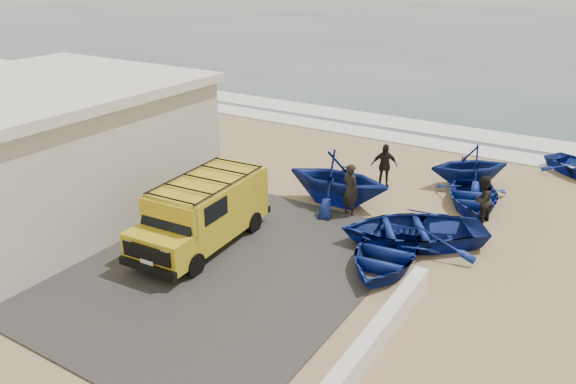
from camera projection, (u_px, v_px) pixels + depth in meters
The scene contains 16 objects.
ground at pixel (262, 239), 17.05m from camera, with size 160.00×160.00×0.00m, color tan.
slab at pixel (167, 248), 16.45m from camera, with size 12.00×10.00×0.05m, color #3A3835.
ocean at pixel (552, 37), 60.96m from camera, with size 180.00×88.00×0.01m, color #385166.
surf_line at pixel (405, 139), 26.45m from camera, with size 180.00×1.60×0.06m, color white.
surf_wash at pixel (423, 127), 28.41m from camera, with size 180.00×2.20×0.04m, color white.
building at pixel (37, 148), 18.31m from camera, with size 8.40×9.40×4.30m.
parapet at pixel (374, 338), 12.15m from camera, with size 0.35×6.00×0.55m, color silver.
van at pixel (204, 211), 16.36m from camera, with size 2.14×4.82×2.03m.
boat_near_left at pixel (385, 254), 15.44m from camera, with size 2.57×3.60×0.75m, color navy.
boat_near_right at pixel (412, 230), 16.66m from camera, with size 3.06×4.28×0.89m, color navy.
boat_mid_left at pixel (338, 178), 19.19m from camera, with size 3.12×3.62×1.91m, color navy.
boat_mid_right at pixel (473, 196), 19.25m from camera, with size 2.49×3.49×0.72m, color navy.
boat_far_left at pixel (470, 165), 20.82m from camera, with size 2.58×2.99×1.58m, color navy.
fisherman_front at pixel (350, 190), 18.31m from camera, with size 0.66×0.43×1.80m, color black.
fisherman_middle at pixel (482, 199), 17.88m from camera, with size 0.76×0.60×1.57m, color black.
fisherman_back at pixel (384, 166), 20.69m from camera, with size 0.97×0.41×1.66m, color black.
Camera 1 is at (8.70, -12.48, 7.87)m, focal length 35.00 mm.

